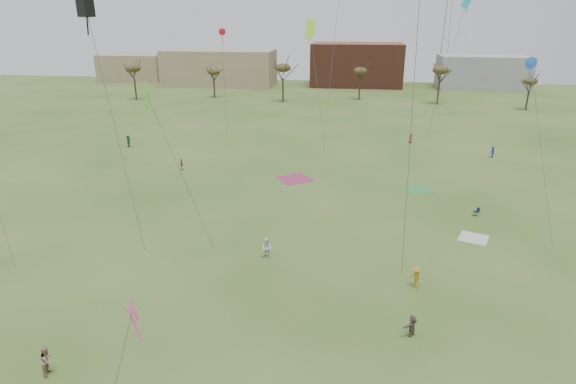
# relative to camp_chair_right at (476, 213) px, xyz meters

# --- Properties ---
(ground) EXTENTS (260.00, 260.00, 0.00)m
(ground) POSITION_rel_camp_chair_right_xyz_m (-17.83, -22.51, -0.26)
(ground) COLOR #32581B
(ground) RESTS_ON ground
(spectator_fore_b) EXTENTS (0.79, 0.96, 1.78)m
(spectator_fore_b) POSITION_rel_camp_chair_right_xyz_m (-29.14, -27.05, 0.63)
(spectator_fore_b) COLOR #9B7862
(spectator_fore_b) RESTS_ON ground
(spectator_fore_c) EXTENTS (1.25, 1.31, 1.48)m
(spectator_fore_c) POSITION_rel_camp_chair_right_xyz_m (-8.49, -20.69, 0.48)
(spectator_fore_c) COLOR brown
(spectator_fore_c) RESTS_ON ground
(flyer_mid_b) EXTENTS (1.16, 1.24, 1.68)m
(flyer_mid_b) POSITION_rel_camp_chair_right_xyz_m (-7.60, -14.77, 0.58)
(flyer_mid_b) COLOR #B28A21
(flyer_mid_b) RESTS_ON ground
(spectator_mid_d) EXTENTS (0.65, 0.96, 1.51)m
(spectator_mid_d) POSITION_rel_camp_chair_right_xyz_m (-35.01, 10.59, 0.49)
(spectator_mid_d) COLOR #993F93
(spectator_mid_d) RESTS_ON ground
(spectator_mid_e) EXTENTS (1.00, 0.87, 1.75)m
(spectator_mid_e) POSITION_rel_camp_chair_right_xyz_m (-19.43, -11.75, 0.62)
(spectator_mid_e) COLOR white
(spectator_mid_e) RESTS_ON ground
(flyer_far_a) EXTENTS (0.84, 1.72, 1.78)m
(flyer_far_a) POSITION_rel_camp_chair_right_xyz_m (-47.42, 20.99, 0.63)
(flyer_far_a) COLOR #267329
(flyer_far_a) RESTS_ON ground
(flyer_far_b) EXTENTS (0.87, 0.78, 1.49)m
(flyer_far_b) POSITION_rel_camp_chair_right_xyz_m (-3.63, 29.47, 0.48)
(flyer_far_b) COLOR #B81F37
(flyer_far_b) RESTS_ON ground
(flyer_far_c) EXTENTS (0.80, 1.15, 1.63)m
(flyer_far_c) POSITION_rel_camp_chair_right_xyz_m (7.18, 22.63, 0.56)
(flyer_far_c) COLOR navy
(flyer_far_c) RESTS_ON ground
(blanket_cream) EXTENTS (3.15, 3.15, 0.03)m
(blanket_cream) POSITION_rel_camp_chair_right_xyz_m (-1.38, -5.48, -0.26)
(blanket_cream) COLOR silver
(blanket_cream) RESTS_ON ground
(blanket_plum) EXTENTS (5.17, 5.17, 0.03)m
(blanket_plum) POSITION_rel_camp_chair_right_xyz_m (-19.78, 8.92, -0.26)
(blanket_plum) COLOR #972E58
(blanket_plum) RESTS_ON ground
(blanket_olive) EXTENTS (3.76, 3.76, 0.03)m
(blanket_olive) POSITION_rel_camp_chair_right_xyz_m (-4.96, 7.22, -0.26)
(blanket_olive) COLOR #338D3E
(blanket_olive) RESTS_ON ground
(camp_chair_right) EXTENTS (0.66, 0.62, 0.87)m
(camp_chair_right) POSITION_rel_camp_chair_right_xyz_m (0.00, 0.00, 0.00)
(camp_chair_right) COLOR #121833
(camp_chair_right) RESTS_ON ground
(kites_aloft) EXTENTS (55.15, 62.60, 26.37)m
(kites_aloft) POSITION_rel_camp_chair_right_xyz_m (-22.31, 0.96, 18.08)
(kites_aloft) COLOR red
(kites_aloft) RESTS_ON ground
(tree_line) EXTENTS (117.44, 49.32, 8.91)m
(tree_line) POSITION_rel_camp_chair_right_xyz_m (-20.67, 56.61, 6.83)
(tree_line) COLOR #3A2B1E
(tree_line) RESTS_ON ground
(building_tan) EXTENTS (32.00, 14.00, 10.00)m
(building_tan) POSITION_rel_camp_chair_right_xyz_m (-52.83, 92.49, 4.74)
(building_tan) COLOR #937F60
(building_tan) RESTS_ON ground
(building_brick) EXTENTS (26.00, 16.00, 12.00)m
(building_brick) POSITION_rel_camp_chair_right_xyz_m (-12.83, 97.49, 5.74)
(building_brick) COLOR brown
(building_brick) RESTS_ON ground
(building_grey) EXTENTS (24.00, 12.00, 9.00)m
(building_grey) POSITION_rel_camp_chair_right_xyz_m (22.17, 95.49, 4.24)
(building_grey) COLOR gray
(building_grey) RESTS_ON ground
(building_tan_west) EXTENTS (20.00, 12.00, 8.00)m
(building_tan_west) POSITION_rel_camp_chair_right_xyz_m (-82.83, 99.49, 3.74)
(building_tan_west) COLOR #937F60
(building_tan_west) RESTS_ON ground
(radio_tower) EXTENTS (1.51, 1.72, 41.00)m
(radio_tower) POSITION_rel_camp_chair_right_xyz_m (12.17, 102.49, 18.95)
(radio_tower) COLOR #9EA3A8
(radio_tower) RESTS_ON ground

